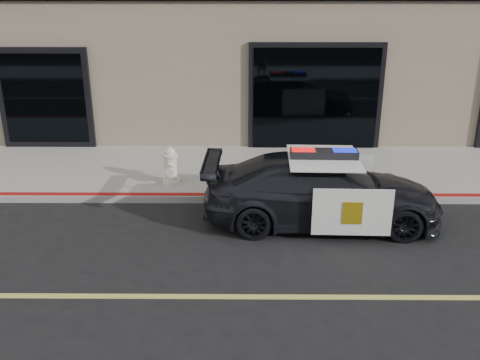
{
  "coord_description": "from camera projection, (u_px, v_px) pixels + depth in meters",
  "views": [
    {
      "loc": [
        -2.84,
        -6.7,
        4.39
      ],
      "look_at": [
        -2.91,
        2.2,
        1.0
      ],
      "focal_mm": 40.0,
      "sensor_mm": 36.0,
      "label": 1
    }
  ],
  "objects": [
    {
      "name": "sidewalk_n",
      "position": [
        363.0,
        171.0,
        12.69
      ],
      "size": [
        60.0,
        3.5,
        0.15
      ],
      "primitive_type": "cube",
      "color": "gray",
      "rests_on": "ground"
    },
    {
      "name": "ground",
      "position": [
        438.0,
        298.0,
        7.81
      ],
      "size": [
        120.0,
        120.0,
        0.0
      ],
      "primitive_type": "plane",
      "color": "black",
      "rests_on": "ground"
    },
    {
      "name": "fire_hydrant",
      "position": [
        171.0,
        166.0,
        11.62
      ],
      "size": [
        0.37,
        0.52,
        0.83
      ],
      "color": "silver",
      "rests_on": "sidewalk_n"
    },
    {
      "name": "police_car",
      "position": [
        322.0,
        190.0,
        10.0
      ],
      "size": [
        2.18,
        4.54,
        1.45
      ],
      "color": "black",
      "rests_on": "ground"
    }
  ]
}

